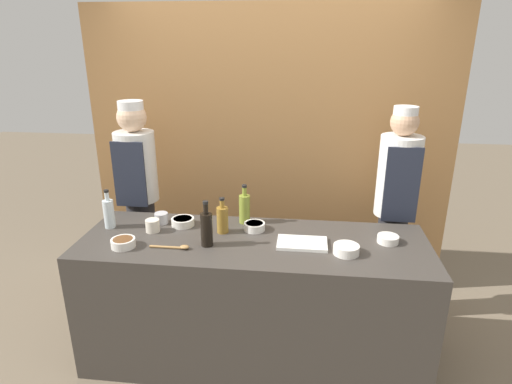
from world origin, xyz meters
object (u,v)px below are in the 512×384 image
(cup_steel, at_px, (161,218))
(sauce_bowl_green, at_px, (346,249))
(wooden_spoon, at_px, (175,247))
(chef_left, at_px, (139,195))
(bottle_soy, at_px, (207,228))
(cutting_board, at_px, (302,243))
(sauce_bowl_brown, at_px, (123,242))
(bottle_clear, at_px, (109,213))
(bottle_oil, at_px, (245,208))
(sauce_bowl_red, at_px, (183,221))
(bottle_vinegar, at_px, (222,219))
(sauce_bowl_white, at_px, (388,239))
(sauce_bowl_orange, at_px, (254,226))
(chef_right, at_px, (395,207))
(cup_cream, at_px, (153,226))

(cup_steel, bearing_deg, sauce_bowl_green, -14.06)
(wooden_spoon, bearing_deg, chef_left, 124.17)
(bottle_soy, bearing_deg, cutting_board, 7.30)
(sauce_bowl_brown, distance_m, bottle_clear, 0.36)
(chef_left, bearing_deg, bottle_oil, -19.91)
(cup_steel, bearing_deg, sauce_bowl_brown, -107.30)
(sauce_bowl_red, xyz_separation_m, bottle_vinegar, (0.30, -0.08, 0.07))
(bottle_vinegar, xyz_separation_m, chef_left, (-0.78, 0.51, -0.05))
(sauce_bowl_red, xyz_separation_m, sauce_bowl_white, (1.38, -0.11, -0.00))
(sauce_bowl_orange, xyz_separation_m, chef_right, (1.01, 0.45, 0.01))
(sauce_bowl_orange, distance_m, cup_steel, 0.67)
(sauce_bowl_green, height_order, wooden_spoon, sauce_bowl_green)
(sauce_bowl_brown, xyz_separation_m, sauce_bowl_white, (1.66, 0.26, -0.00))
(sauce_bowl_orange, xyz_separation_m, sauce_bowl_white, (0.87, -0.09, -0.00))
(sauce_bowl_white, bearing_deg, bottle_clear, 179.40)
(bottle_vinegar, xyz_separation_m, bottle_soy, (-0.06, -0.20, 0.02))
(bottle_soy, xyz_separation_m, wooden_spoon, (-0.19, -0.07, -0.10))
(sauce_bowl_green, xyz_separation_m, cup_cream, (-1.28, 0.18, 0.01))
(sauce_bowl_orange, xyz_separation_m, bottle_vinegar, (-0.21, -0.06, 0.07))
(cutting_board, distance_m, chef_right, 0.93)
(chef_left, bearing_deg, sauce_bowl_orange, -24.36)
(sauce_bowl_orange, height_order, bottle_soy, bottle_soy)
(bottle_vinegar, bearing_deg, sauce_bowl_brown, -153.69)
(sauce_bowl_red, bearing_deg, sauce_bowl_brown, -127.67)
(sauce_bowl_white, height_order, chef_left, chef_left)
(bottle_soy, height_order, chef_right, chef_right)
(wooden_spoon, bearing_deg, bottle_clear, 154.00)
(sauce_bowl_white, relative_size, chef_right, 0.08)
(sauce_bowl_green, xyz_separation_m, bottle_oil, (-0.68, 0.40, 0.08))
(sauce_bowl_brown, bearing_deg, sauce_bowl_green, 2.84)
(sauce_bowl_green, distance_m, sauce_bowl_white, 0.34)
(cup_cream, relative_size, chef_right, 0.06)
(wooden_spoon, bearing_deg, sauce_bowl_brown, -177.93)
(sauce_bowl_brown, bearing_deg, bottle_oil, 33.46)
(bottle_oil, bearing_deg, cup_steel, -172.17)
(cup_steel, distance_m, chef_left, 0.52)
(chef_right, bearing_deg, bottle_vinegar, -157.50)
(sauce_bowl_brown, height_order, bottle_vinegar, bottle_vinegar)
(wooden_spoon, xyz_separation_m, chef_left, (-0.53, 0.78, 0.04))
(bottle_soy, distance_m, chef_left, 1.01)
(bottle_oil, height_order, chef_right, chef_right)
(sauce_bowl_orange, height_order, wooden_spoon, sauce_bowl_orange)
(sauce_bowl_red, distance_m, cup_steel, 0.16)
(sauce_bowl_red, distance_m, cutting_board, 0.86)
(cup_cream, bearing_deg, bottle_oil, 20.29)
(bottle_vinegar, bearing_deg, bottle_soy, -106.83)
(chef_right, bearing_deg, cup_steel, -166.37)
(sauce_bowl_brown, relative_size, bottle_soy, 0.51)
(wooden_spoon, bearing_deg, sauce_bowl_orange, 35.95)
(sauce_bowl_orange, distance_m, chef_left, 1.08)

